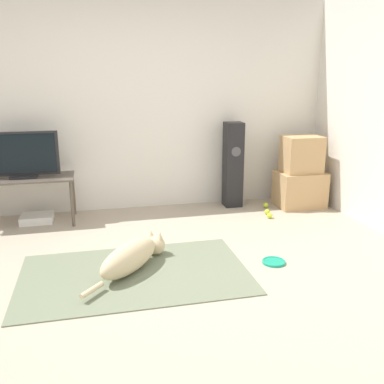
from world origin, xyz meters
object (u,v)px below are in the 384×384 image
tennis_ball_near_speaker (270,216)px  cardboard_box_upper (302,154)px  cardboard_box_lower (300,189)px  game_console (37,218)px  tv (21,155)px  tennis_ball_loose_on_carpet (267,212)px  dog (133,256)px  tennis_ball_by_boxes (266,205)px  floor_speaker (233,165)px  frisbee (274,262)px  tv_stand (24,183)px

tennis_ball_near_speaker → cardboard_box_upper: bearing=33.7°
cardboard_box_lower → game_console: cardboard_box_lower is taller
tv → tennis_ball_loose_on_carpet: (2.79, -0.33, -0.76)m
dog → tennis_ball_by_boxes: size_ratio=13.26×
tennis_ball_near_speaker → game_console: bearing=169.4°
floor_speaker → cardboard_box_upper: bearing=-15.2°
tennis_ball_by_boxes → floor_speaker: bearing=154.2°
game_console → cardboard_box_upper: bearing=-2.3°
cardboard_box_upper → tennis_ball_loose_on_carpet: size_ratio=7.05×
frisbee → cardboard_box_lower: 1.87m
tv → tennis_ball_near_speaker: tv is taller
tennis_ball_by_boxes → tennis_ball_near_speaker: same height
frisbee → floor_speaker: size_ratio=0.20×
frisbee → tv_stand: tv_stand is taller
frisbee → tennis_ball_by_boxes: bearing=69.8°
tennis_ball_loose_on_carpet → cardboard_box_lower: bearing=23.6°
tv → game_console: size_ratio=2.22×
tennis_ball_loose_on_carpet → floor_speaker: bearing=123.3°
frisbee → tv_stand: 2.86m
cardboard_box_upper → frisbee: bearing=-123.4°
tennis_ball_near_speaker → tennis_ball_loose_on_carpet: 0.14m
cardboard_box_upper → tennis_ball_near_speaker: (-0.56, -0.37, -0.65)m
cardboard_box_upper → game_console: bearing=177.7°
cardboard_box_lower → floor_speaker: 0.92m
tennis_ball_near_speaker → tv: bearing=170.3°
game_console → tv_stand: bearing=-162.1°
tv_stand → tennis_ball_by_boxes: bearing=-1.2°
frisbee → tennis_ball_by_boxes: tennis_ball_by_boxes is taller
dog → tennis_ball_loose_on_carpet: 2.11m
dog → cardboard_box_lower: (2.28, 1.41, 0.09)m
cardboard_box_upper → tennis_ball_loose_on_carpet: (-0.53, -0.23, -0.65)m
frisbee → cardboard_box_upper: size_ratio=0.45×
frisbee → tv: (-2.30, 1.65, 0.78)m
floor_speaker → game_console: 2.45m
floor_speaker → tv_stand: size_ratio=1.00×
tv_stand → dog: bearing=-55.3°
tennis_ball_by_boxes → tennis_ball_near_speaker: bearing=-106.3°
cardboard_box_upper → tv_stand: bearing=178.3°
tennis_ball_by_boxes → tennis_ball_loose_on_carpet: same height
cardboard_box_lower → game_console: bearing=177.8°
dog → frisbee: (1.25, -0.14, -0.12)m
frisbee → cardboard_box_lower: bearing=56.5°
tennis_ball_loose_on_carpet → tv_stand: bearing=173.3°
dog → tv_stand: 1.87m
tv → tennis_ball_near_speaker: bearing=-9.7°
game_console → tennis_ball_near_speaker: bearing=-10.6°
tv → floor_speaker: bearing=2.9°
game_console → frisbee: bearing=-37.2°
cardboard_box_lower → cardboard_box_upper: cardboard_box_upper is taller
cardboard_box_lower → floor_speaker: bearing=165.0°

